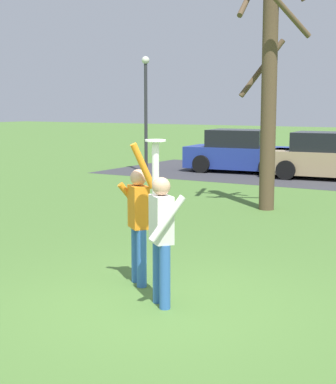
{
  "coord_description": "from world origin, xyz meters",
  "views": [
    {
      "loc": [
        3.97,
        -6.42,
        2.55
      ],
      "look_at": [
        -0.33,
        0.78,
        1.34
      ],
      "focal_mm": 57.13,
      "sensor_mm": 36.0,
      "label": 1
    }
  ],
  "objects_px": {
    "parked_car_tan": "(328,158)",
    "bare_tree_tall": "(269,80)",
    "frisbee_disc": "(155,141)",
    "parked_car_blue": "(241,153)",
    "lamppost_by_lot": "(146,103)",
    "person_catcher": "(161,230)",
    "person_defender": "(139,217)"
  },
  "relations": [
    {
      "from": "person_catcher",
      "to": "frisbee_disc",
      "type": "distance_m",
      "value": 1.13
    },
    {
      "from": "parked_car_blue",
      "to": "lamppost_by_lot",
      "type": "distance_m",
      "value": 4.03
    },
    {
      "from": "parked_car_blue",
      "to": "parked_car_tan",
      "type": "xyz_separation_m",
      "value": [
        3.43,
        -0.4,
        0.0
      ]
    },
    {
      "from": "parked_car_blue",
      "to": "parked_car_tan",
      "type": "distance_m",
      "value": 3.45
    },
    {
      "from": "person_defender",
      "to": "parked_car_blue",
      "type": "relative_size",
      "value": 0.48
    },
    {
      "from": "person_catcher",
      "to": "person_defender",
      "type": "distance_m",
      "value": 0.98
    },
    {
      "from": "frisbee_disc",
      "to": "bare_tree_tall",
      "type": "xyz_separation_m",
      "value": [
        -1.36,
        7.25,
        1.01
      ]
    },
    {
      "from": "lamppost_by_lot",
      "to": "parked_car_tan",
      "type": "bearing_deg",
      "value": 14.52
    },
    {
      "from": "parked_car_tan",
      "to": "bare_tree_tall",
      "type": "height_order",
      "value": "bare_tree_tall"
    },
    {
      "from": "frisbee_disc",
      "to": "lamppost_by_lot",
      "type": "height_order",
      "value": "lamppost_by_lot"
    },
    {
      "from": "person_defender",
      "to": "parked_car_blue",
      "type": "height_order",
      "value": "person_defender"
    },
    {
      "from": "person_catcher",
      "to": "bare_tree_tall",
      "type": "xyz_separation_m",
      "value": [
        -1.53,
        7.39,
        2.12
      ]
    },
    {
      "from": "person_defender",
      "to": "lamppost_by_lot",
      "type": "height_order",
      "value": "lamppost_by_lot"
    },
    {
      "from": "frisbee_disc",
      "to": "person_catcher",
      "type": "bearing_deg",
      "value": -39.55
    },
    {
      "from": "frisbee_disc",
      "to": "parked_car_blue",
      "type": "bearing_deg",
      "value": 110.0
    },
    {
      "from": "person_defender",
      "to": "parked_car_tan",
      "type": "distance_m",
      "value": 13.7
    },
    {
      "from": "lamppost_by_lot",
      "to": "frisbee_disc",
      "type": "bearing_deg",
      "value": -56.64
    },
    {
      "from": "parked_car_blue",
      "to": "lamppost_by_lot",
      "type": "bearing_deg",
      "value": -150.64
    },
    {
      "from": "frisbee_disc",
      "to": "lamppost_by_lot",
      "type": "distance_m",
      "value": 14.94
    },
    {
      "from": "lamppost_by_lot",
      "to": "bare_tree_tall",
      "type": "bearing_deg",
      "value": -37.31
    },
    {
      "from": "parked_car_tan",
      "to": "frisbee_disc",
      "type": "bearing_deg",
      "value": -88.12
    },
    {
      "from": "parked_car_blue",
      "to": "person_defender",
      "type": "bearing_deg",
      "value": -77.08
    },
    {
      "from": "bare_tree_tall",
      "to": "lamppost_by_lot",
      "type": "bearing_deg",
      "value": 142.69
    },
    {
      "from": "person_catcher",
      "to": "frisbee_disc",
      "type": "bearing_deg",
      "value": -0.0
    },
    {
      "from": "person_defender",
      "to": "frisbee_disc",
      "type": "distance_m",
      "value": 1.34
    },
    {
      "from": "parked_car_tan",
      "to": "person_catcher",
      "type": "bearing_deg",
      "value": -87.51
    },
    {
      "from": "parked_car_tan",
      "to": "bare_tree_tall",
      "type": "relative_size",
      "value": 0.64
    },
    {
      "from": "person_catcher",
      "to": "parked_car_blue",
      "type": "distance_m",
      "value": 15.65
    },
    {
      "from": "person_catcher",
      "to": "parked_car_tan",
      "type": "height_order",
      "value": "person_catcher"
    },
    {
      "from": "frisbee_disc",
      "to": "lamppost_by_lot",
      "type": "xyz_separation_m",
      "value": [
        -8.21,
        12.47,
        0.49
      ]
    },
    {
      "from": "person_catcher",
      "to": "bare_tree_tall",
      "type": "relative_size",
      "value": 0.31
    },
    {
      "from": "bare_tree_tall",
      "to": "lamppost_by_lot",
      "type": "height_order",
      "value": "bare_tree_tall"
    }
  ]
}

